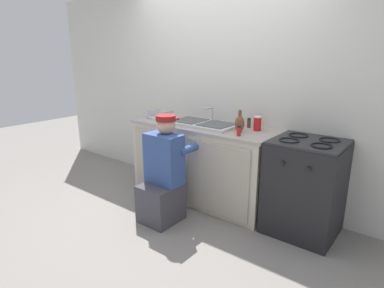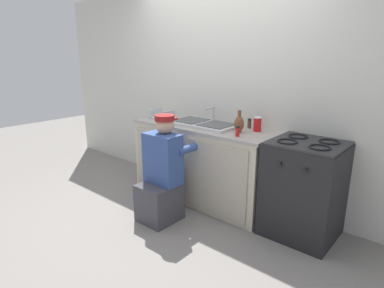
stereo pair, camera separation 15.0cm
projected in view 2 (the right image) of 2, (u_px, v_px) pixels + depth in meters
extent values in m
plane|color=gray|center=(186.00, 206.00, 3.68)|extent=(12.00, 12.00, 0.00)
cube|color=silver|center=(222.00, 92.00, 3.81)|extent=(6.00, 0.10, 2.50)
cube|color=beige|center=(203.00, 164.00, 3.78)|extent=(1.71, 0.60, 0.88)
cube|color=#AFA694|center=(160.00, 163.00, 3.81)|extent=(0.75, 0.02, 0.77)
cube|color=#AFA694|center=(215.00, 180.00, 3.29)|extent=(0.75, 0.02, 0.77)
cube|color=#9E9993|center=(203.00, 126.00, 3.65)|extent=(1.75, 0.62, 0.03)
cube|color=silver|center=(203.00, 124.00, 3.65)|extent=(0.80, 0.44, 0.03)
cube|color=#4C4F51|center=(191.00, 120.00, 3.76)|extent=(0.33, 0.35, 0.01)
cube|color=#4C4F51|center=(217.00, 124.00, 3.52)|extent=(0.33, 0.35, 0.01)
cylinder|color=#B7BABF|center=(214.00, 115.00, 3.76)|extent=(0.02, 0.02, 0.18)
cylinder|color=#B7BABF|center=(209.00, 108.00, 3.68)|extent=(0.02, 0.16, 0.02)
cube|color=black|center=(303.00, 190.00, 3.02)|extent=(0.65, 0.60, 0.90)
cube|color=#262628|center=(308.00, 143.00, 2.89)|extent=(0.63, 0.59, 0.02)
torus|color=black|center=(287.00, 141.00, 2.89)|extent=(0.19, 0.19, 0.02)
torus|color=black|center=(320.00, 147.00, 2.71)|extent=(0.19, 0.19, 0.02)
torus|color=black|center=(298.00, 136.00, 3.07)|extent=(0.19, 0.19, 0.02)
torus|color=black|center=(329.00, 142.00, 2.88)|extent=(0.19, 0.19, 0.02)
cylinder|color=black|center=(280.00, 165.00, 2.78)|extent=(0.04, 0.02, 0.04)
cylinder|color=black|center=(305.00, 171.00, 2.63)|extent=(0.04, 0.02, 0.04)
cube|color=#3F3F47|center=(160.00, 202.00, 3.35)|extent=(0.36, 0.40, 0.40)
cube|color=#334C8C|center=(163.00, 159.00, 3.26)|extent=(0.38, 0.22, 0.52)
sphere|color=tan|center=(165.00, 125.00, 3.20)|extent=(0.19, 0.19, 0.19)
cylinder|color=maroon|center=(164.00, 118.00, 3.18)|extent=(0.20, 0.20, 0.06)
cube|color=maroon|center=(171.00, 118.00, 3.25)|extent=(0.13, 0.09, 0.02)
cylinder|color=#334C8C|center=(165.00, 143.00, 3.49)|extent=(0.08, 0.30, 0.08)
cylinder|color=#334C8C|center=(188.00, 149.00, 3.28)|extent=(0.08, 0.30, 0.08)
ellipsoid|color=brown|center=(239.00, 124.00, 3.29)|extent=(0.10, 0.10, 0.17)
cylinder|color=brown|center=(240.00, 113.00, 3.26)|extent=(0.04, 0.04, 0.06)
cylinder|color=#513823|center=(249.00, 124.00, 3.49)|extent=(0.04, 0.04, 0.08)
cylinder|color=black|center=(250.00, 120.00, 3.48)|extent=(0.04, 0.04, 0.02)
cube|color=#B2B7BC|center=(163.00, 118.00, 4.02)|extent=(0.28, 0.22, 0.02)
cube|color=#B2B7BC|center=(156.00, 113.00, 4.08)|extent=(0.01, 0.21, 0.10)
cube|color=#B2B7BC|center=(169.00, 115.00, 3.93)|extent=(0.01, 0.21, 0.10)
cylinder|color=red|center=(257.00, 125.00, 3.34)|extent=(0.08, 0.08, 0.14)
cylinder|color=white|center=(258.00, 118.00, 3.32)|extent=(0.08, 0.08, 0.01)
cylinder|color=red|center=(238.00, 132.00, 3.14)|extent=(0.04, 0.04, 0.08)
cylinder|color=black|center=(238.00, 127.00, 3.12)|extent=(0.04, 0.04, 0.02)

